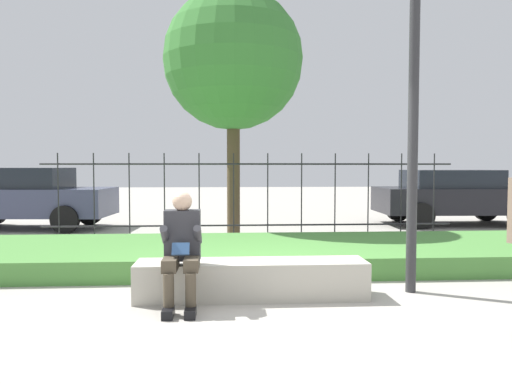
{
  "coord_description": "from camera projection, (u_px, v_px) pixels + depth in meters",
  "views": [
    {
      "loc": [
        -0.54,
        -5.59,
        1.5
      ],
      "look_at": [
        0.04,
        3.04,
        1.05
      ],
      "focal_mm": 35.0,
      "sensor_mm": 36.0,
      "label": 1
    }
  ],
  "objects": [
    {
      "name": "street_lamp",
      "position": [
        414.0,
        74.0,
        5.81
      ],
      "size": [
        0.28,
        0.28,
        4.21
      ],
      "color": "#2D2D30",
      "rests_on": "ground_plane"
    },
    {
      "name": "person_seated_reader",
      "position": [
        182.0,
        245.0,
        5.28
      ],
      "size": [
        0.42,
        0.73,
        1.22
      ],
      "color": "black",
      "rests_on": "ground_plane"
    },
    {
      "name": "car_parked_left",
      "position": [
        25.0,
        197.0,
        11.92
      ],
      "size": [
        4.07,
        2.05,
        1.46
      ],
      "rotation": [
        0.0,
        0.0,
        -0.07
      ],
      "color": "#383D56",
      "rests_on": "ground_plane"
    },
    {
      "name": "iron_fence",
      "position": [
        251.0,
        196.0,
        9.66
      ],
      "size": [
        7.95,
        0.03,
        1.75
      ],
      "color": "#232326",
      "rests_on": "ground_plane"
    },
    {
      "name": "ground_plane",
      "position": [
        270.0,
        297.0,
        5.68
      ],
      "size": [
        60.0,
        60.0,
        0.0
      ],
      "primitive_type": "plane",
      "color": "#A8A399"
    },
    {
      "name": "tree_behind_fence",
      "position": [
        233.0,
        61.0,
        10.09
      ],
      "size": [
        2.83,
        2.83,
        5.06
      ],
      "color": "#4C3D28",
      "rests_on": "ground_plane"
    },
    {
      "name": "stone_bench",
      "position": [
        252.0,
        282.0,
        5.66
      ],
      "size": [
        2.61,
        0.55,
        0.42
      ],
      "color": "#B7B2A3",
      "rests_on": "ground_plane"
    },
    {
      "name": "car_parked_right",
      "position": [
        455.0,
        195.0,
        12.73
      ],
      "size": [
        3.99,
        2.08,
        1.4
      ],
      "rotation": [
        0.0,
        0.0,
        -0.04
      ],
      "color": "black",
      "rests_on": "ground_plane"
    },
    {
      "name": "grass_berm",
      "position": [
        258.0,
        254.0,
        7.69
      ],
      "size": [
        9.95,
        2.64,
        0.3
      ],
      "color": "#4C893D",
      "rests_on": "ground_plane"
    }
  ]
}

